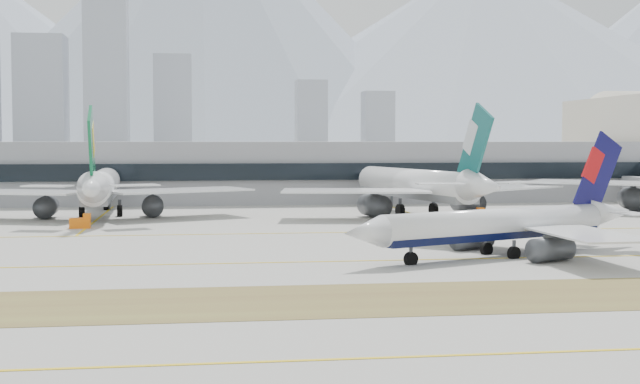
{
  "coord_description": "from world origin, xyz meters",
  "views": [
    {
      "loc": [
        -9.77,
        -115.77,
        15.33
      ],
      "look_at": [
        8.67,
        18.0,
        7.5
      ],
      "focal_mm": 50.0,
      "sensor_mm": 36.0,
      "label": 1
    }
  ],
  "objects": [
    {
      "name": "ground",
      "position": [
        0.0,
        0.0,
        0.0
      ],
      "size": [
        3000.0,
        3000.0,
        0.0
      ],
      "primitive_type": "plane",
      "color": "gray",
      "rests_on": "ground"
    },
    {
      "name": "mountain_ridge",
      "position": [
        33.0,
        1404.14,
        181.85
      ],
      "size": [
        2830.0,
        1120.0,
        470.0
      ],
      "color": "#9EA8B7",
      "rests_on": "ground"
    },
    {
      "name": "widebody_eva",
      "position": [
        -29.08,
        66.13,
        5.79
      ],
      "size": [
        61.08,
        59.71,
        21.78
      ],
      "rotation": [
        0.0,
        0.0,
        1.61
      ],
      "color": "white",
      "rests_on": "ground"
    },
    {
      "name": "apron_markings",
      "position": [
        0.0,
        -53.95,
        0.02
      ],
      "size": [
        360.0,
        122.22,
        0.06
      ],
      "color": "brown",
      "rests_on": "ground"
    },
    {
      "name": "gse_c",
      "position": [
        42.34,
        46.58,
        1.05
      ],
      "size": [
        3.55,
        2.0,
        2.6
      ],
      "color": "orange",
      "rests_on": "ground"
    },
    {
      "name": "city_skyline",
      "position": [
        -106.76,
        453.42,
        49.8
      ],
      "size": [
        342.0,
        49.8,
        140.0
      ],
      "color": "#949AA9",
      "rests_on": "ground"
    },
    {
      "name": "taxiing_airliner",
      "position": [
        30.58,
        -2.73,
        4.07
      ],
      "size": [
        47.37,
        40.22,
        16.89
      ],
      "rotation": [
        0.0,
        0.0,
        3.56
      ],
      "color": "white",
      "rests_on": "ground"
    },
    {
      "name": "terminal",
      "position": [
        0.0,
        114.84,
        7.5
      ],
      "size": [
        280.0,
        43.1,
        15.0
      ],
      "color": "gray",
      "rests_on": "ground"
    },
    {
      "name": "widebody_cathay",
      "position": [
        35.16,
        61.29,
        5.96
      ],
      "size": [
        61.38,
        61.08,
        22.43
      ],
      "rotation": [
        0.0,
        0.0,
        1.79
      ],
      "color": "white",
      "rests_on": "ground"
    },
    {
      "name": "gse_b",
      "position": [
        -30.0,
        43.28,
        1.05
      ],
      "size": [
        3.55,
        2.0,
        2.6
      ],
      "color": "orange",
      "rests_on": "ground"
    }
  ]
}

